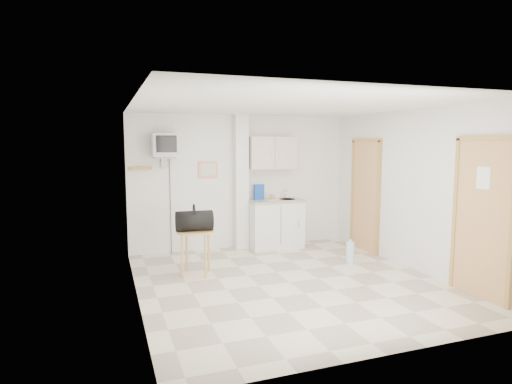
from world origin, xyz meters
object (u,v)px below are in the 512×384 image
object	(u,v)px
crt_television	(165,146)
round_table	(195,237)
duffel_bag	(194,221)
water_bottle	(350,252)

from	to	relation	value
crt_television	round_table	size ratio (longest dim) A/B	3.14
crt_television	round_table	xyz separation A→B (m)	(0.26, -1.21, -1.36)
crt_television	duffel_bag	size ratio (longest dim) A/B	3.78
crt_television	round_table	distance (m)	1.84
round_table	duffel_bag	xyz separation A→B (m)	(-0.02, -0.03, 0.26)
water_bottle	round_table	bearing A→B (deg)	174.19
crt_television	duffel_bag	bearing A→B (deg)	-79.23
round_table	water_bottle	bearing A→B (deg)	-5.81
round_table	water_bottle	world-z (taller)	round_table
round_table	duffel_bag	bearing A→B (deg)	-122.60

